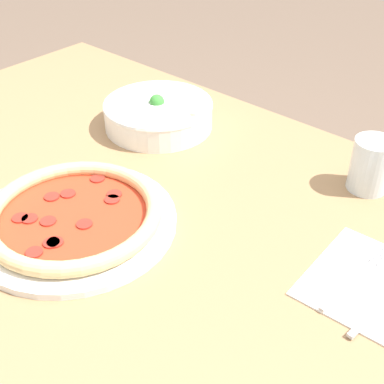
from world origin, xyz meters
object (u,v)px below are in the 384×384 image
object	(u,v)px
bowl	(158,113)
glass	(371,165)
pizza	(74,217)
fork	(358,276)

from	to	relation	value
bowl	glass	distance (m)	0.45
pizza	glass	xyz separation A→B (m)	(0.31, 0.42, 0.03)
pizza	bowl	xyz separation A→B (m)	(-0.13, 0.33, 0.01)
pizza	fork	bearing A→B (deg)	25.34
glass	pizza	bearing A→B (deg)	-126.84
pizza	glass	distance (m)	0.52
pizza	fork	size ratio (longest dim) A/B	1.76
fork	bowl	bearing A→B (deg)	80.20
bowl	glass	size ratio (longest dim) A/B	2.38
pizza	bowl	bearing A→B (deg)	111.45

